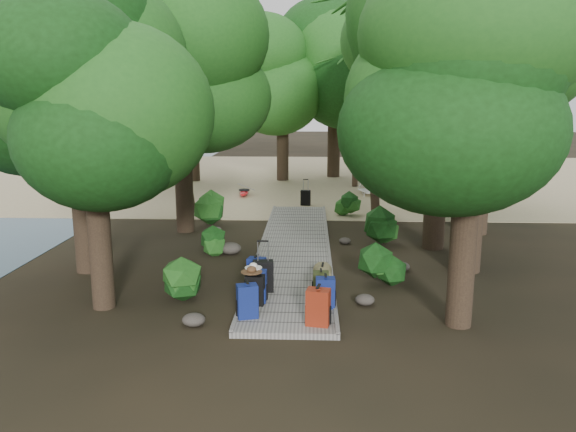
# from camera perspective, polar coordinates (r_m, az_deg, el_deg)

# --- Properties ---
(ground) EXTENTS (120.00, 120.00, 0.00)m
(ground) POSITION_cam_1_polar(r_m,az_deg,el_deg) (15.01, 0.54, -4.57)
(ground) COLOR black
(ground) RESTS_ON ground
(sand_beach) EXTENTS (40.00, 22.00, 0.02)m
(sand_beach) POSITION_cam_1_polar(r_m,az_deg,el_deg) (30.68, 1.51, 3.92)
(sand_beach) COLOR tan
(sand_beach) RESTS_ON ground
(boardwalk) EXTENTS (2.00, 12.00, 0.12)m
(boardwalk) POSITION_cam_1_polar(r_m,az_deg,el_deg) (15.95, 0.66, -3.35)
(boardwalk) COLOR gray
(boardwalk) RESTS_ON ground
(backpack_left_a) EXTENTS (0.45, 0.37, 0.73)m
(backpack_left_a) POSITION_cam_1_polar(r_m,az_deg,el_deg) (10.86, -4.16, -8.44)
(backpack_left_a) COLOR navy
(backpack_left_a) RESTS_ON boardwalk
(backpack_left_b) EXTENTS (0.40, 0.30, 0.69)m
(backpack_left_b) POSITION_cam_1_polar(r_m,az_deg,el_deg) (11.52, -3.36, -7.32)
(backpack_left_b) COLOR black
(backpack_left_b) RESTS_ON boardwalk
(backpack_left_c) EXTENTS (0.39, 0.29, 0.71)m
(backpack_left_c) POSITION_cam_1_polar(r_m,az_deg,el_deg) (11.74, -3.15, -6.88)
(backpack_left_c) COLOR navy
(backpack_left_c) RESTS_ON boardwalk
(backpack_left_d) EXTENTS (0.45, 0.36, 0.60)m
(backpack_left_d) POSITION_cam_1_polar(r_m,az_deg,el_deg) (12.96, -3.21, -5.31)
(backpack_left_d) COLOR navy
(backpack_left_d) RESTS_ON boardwalk
(backpack_right_a) EXTENTS (0.48, 0.38, 0.76)m
(backpack_right_a) POSITION_cam_1_polar(r_m,az_deg,el_deg) (10.51, 3.08, -9.03)
(backpack_right_a) COLOR maroon
(backpack_right_a) RESTS_ON boardwalk
(backpack_right_b) EXTENTS (0.39, 0.27, 0.68)m
(backpack_right_b) POSITION_cam_1_polar(r_m,az_deg,el_deg) (11.36, 3.81, -7.61)
(backpack_right_b) COLOR navy
(backpack_right_b) RESTS_ON boardwalk
(backpack_right_c) EXTENTS (0.36, 0.26, 0.61)m
(backpack_right_c) POSITION_cam_1_polar(r_m,az_deg,el_deg) (11.51, 3.88, -7.53)
(backpack_right_c) COLOR navy
(backpack_right_c) RESTS_ON boardwalk
(backpack_right_d) EXTENTS (0.35, 0.25, 0.52)m
(backpack_right_d) POSITION_cam_1_polar(r_m,az_deg,el_deg) (12.21, 3.36, -6.61)
(backpack_right_d) COLOR #333C18
(backpack_right_d) RESTS_ON boardwalk
(duffel_right_khaki) EXTENTS (0.45, 0.63, 0.40)m
(duffel_right_khaki) POSITION_cam_1_polar(r_m,az_deg,el_deg) (12.90, 3.53, -5.87)
(duffel_right_khaki) COLOR olive
(duffel_right_khaki) RESTS_ON boardwalk
(suitcase_on_boardwalk) EXTENTS (0.47, 0.30, 0.69)m
(suitcase_on_boardwalk) POSITION_cam_1_polar(r_m,az_deg,el_deg) (12.25, -2.54, -6.12)
(suitcase_on_boardwalk) COLOR black
(suitcase_on_boardwalk) RESTS_ON boardwalk
(lone_suitcase_on_sand) EXTENTS (0.41, 0.27, 0.61)m
(lone_suitcase_on_sand) POSITION_cam_1_polar(r_m,az_deg,el_deg) (22.60, 1.80, 1.86)
(lone_suitcase_on_sand) COLOR black
(lone_suitcase_on_sand) RESTS_ON sand_beach
(hat_brown) EXTENTS (0.43, 0.43, 0.13)m
(hat_brown) POSITION_cam_1_polar(r_m,az_deg,el_deg) (11.38, -3.72, -5.39)
(hat_brown) COLOR #51351E
(hat_brown) RESTS_ON backpack_left_b
(hat_white) EXTENTS (0.36, 0.36, 0.12)m
(hat_white) POSITION_cam_1_polar(r_m,az_deg,el_deg) (11.58, -3.54, -5.00)
(hat_white) COLOR silver
(hat_white) RESTS_ON backpack_left_c
(kayak) EXTENTS (0.91, 3.51, 0.35)m
(kayak) POSITION_cam_1_polar(r_m,az_deg,el_deg) (25.03, -4.47, 2.51)
(kayak) COLOR #B70F13
(kayak) RESTS_ON sand_beach
(sun_lounger) EXTENTS (1.05, 1.93, 0.59)m
(sun_lounger) POSITION_cam_1_polar(r_m,az_deg,el_deg) (25.31, 8.19, 2.81)
(sun_lounger) COLOR silver
(sun_lounger) RESTS_ON sand_beach
(tree_right_a) EXTENTS (4.20, 4.20, 7.00)m
(tree_right_a) POSITION_cam_1_polar(r_m,az_deg,el_deg) (10.61, 17.99, 7.25)
(tree_right_a) COLOR black
(tree_right_a) RESTS_ON ground
(tree_right_b) EXTENTS (5.84, 5.84, 10.42)m
(tree_right_b) POSITION_cam_1_polar(r_m,az_deg,el_deg) (14.28, 18.83, 15.13)
(tree_right_b) COLOR black
(tree_right_b) RESTS_ON ground
(tree_right_c) EXTENTS (5.06, 5.06, 8.76)m
(tree_right_c) POSITION_cam_1_polar(r_m,az_deg,el_deg) (16.25, 15.28, 11.94)
(tree_right_c) COLOR black
(tree_right_c) RESTS_ON ground
(tree_right_d) EXTENTS (5.86, 5.86, 10.74)m
(tree_right_d) POSITION_cam_1_polar(r_m,az_deg,el_deg) (18.56, 19.51, 14.69)
(tree_right_d) COLOR black
(tree_right_d) RESTS_ON ground
(tree_right_e) EXTENTS (5.38, 5.38, 9.68)m
(tree_right_e) POSITION_cam_1_polar(r_m,az_deg,el_deg) (21.71, 13.46, 13.12)
(tree_right_e) COLOR black
(tree_right_e) RESTS_ON ground
(tree_right_f) EXTENTS (5.17, 5.17, 9.24)m
(tree_right_f) POSITION_cam_1_polar(r_m,az_deg,el_deg) (24.82, 17.00, 12.22)
(tree_right_f) COLOR black
(tree_right_f) RESTS_ON ground
(tree_left_a) EXTENTS (3.95, 3.95, 6.58)m
(tree_left_a) POSITION_cam_1_polar(r_m,az_deg,el_deg) (11.69, -19.17, 6.54)
(tree_left_a) COLOR black
(tree_left_a) RESTS_ON ground
(tree_left_b) EXTENTS (4.91, 4.91, 8.84)m
(tree_left_b) POSITION_cam_1_polar(r_m,az_deg,el_deg) (14.41, -20.73, 11.82)
(tree_left_b) COLOR black
(tree_left_b) RESTS_ON ground
(tree_left_c) EXTENTS (4.69, 4.69, 8.16)m
(tree_left_c) POSITION_cam_1_polar(r_m,az_deg,el_deg) (18.13, -10.83, 11.14)
(tree_left_c) COLOR black
(tree_left_c) RESTS_ON ground
(tree_back_a) EXTENTS (5.10, 5.10, 8.82)m
(tree_back_a) POSITION_cam_1_polar(r_m,az_deg,el_deg) (29.40, -0.56, 12.18)
(tree_back_a) COLOR black
(tree_back_a) RESTS_ON ground
(tree_back_b) EXTENTS (5.50, 5.50, 9.82)m
(tree_back_b) POSITION_cam_1_polar(r_m,az_deg,el_deg) (30.85, 4.78, 13.05)
(tree_back_b) COLOR black
(tree_back_b) RESTS_ON ground
(tree_back_c) EXTENTS (4.63, 4.63, 8.33)m
(tree_back_c) POSITION_cam_1_polar(r_m,az_deg,el_deg) (30.74, 12.05, 11.46)
(tree_back_c) COLOR black
(tree_back_c) RESTS_ON ground
(tree_back_d) EXTENTS (5.28, 5.28, 8.79)m
(tree_back_d) POSITION_cam_1_polar(r_m,az_deg,el_deg) (29.58, -9.80, 11.99)
(tree_back_d) COLOR black
(tree_back_d) RESTS_ON ground
(palm_right_a) EXTENTS (4.50, 4.50, 7.67)m
(palm_right_a) POSITION_cam_1_polar(r_m,az_deg,el_deg) (20.59, 9.53, 10.56)
(palm_right_a) COLOR #124013
(palm_right_a) RESTS_ON ground
(palm_right_b) EXTENTS (3.84, 3.84, 7.41)m
(palm_right_b) POSITION_cam_1_polar(r_m,az_deg,el_deg) (26.11, 11.65, 10.44)
(palm_right_b) COLOR #124013
(palm_right_b) RESTS_ON ground
(palm_right_c) EXTENTS (3.87, 3.87, 6.15)m
(palm_right_c) POSITION_cam_1_polar(r_m,az_deg,el_deg) (27.62, 7.37, 9.34)
(palm_right_c) COLOR #124013
(palm_right_c) RESTS_ON ground
(palm_left_a) EXTENTS (4.94, 4.94, 7.86)m
(palm_left_a) POSITION_cam_1_polar(r_m,az_deg,el_deg) (21.15, -10.96, 10.80)
(palm_left_a) COLOR #124013
(palm_left_a) RESTS_ON ground
(rock_left_a) EXTENTS (0.44, 0.40, 0.24)m
(rock_left_a) POSITION_cam_1_polar(r_m,az_deg,el_deg) (10.99, -9.56, -10.35)
(rock_left_a) COLOR #4C473F
(rock_left_a) RESTS_ON ground
(rock_left_b) EXTENTS (0.32, 0.29, 0.18)m
(rock_left_b) POSITION_cam_1_polar(r_m,az_deg,el_deg) (13.55, -11.87, -6.26)
(rock_left_b) COLOR #4C473F
(rock_left_b) RESTS_ON ground
(rock_left_c) EXTENTS (0.60, 0.54, 0.33)m
(rock_left_c) POSITION_cam_1_polar(r_m,az_deg,el_deg) (15.69, -5.88, -3.28)
(rock_left_c) COLOR #4C473F
(rock_left_c) RESTS_ON ground
(rock_left_d) EXTENTS (0.26, 0.23, 0.14)m
(rock_left_d) POSITION_cam_1_polar(r_m,az_deg,el_deg) (18.44, -7.17, -1.32)
(rock_left_d) COLOR #4C473F
(rock_left_d) RESTS_ON ground
(rock_right_a) EXTENTS (0.41, 0.37, 0.23)m
(rock_right_a) POSITION_cam_1_polar(r_m,az_deg,el_deg) (11.98, 7.81, -8.42)
(rock_right_a) COLOR #4C473F
(rock_right_a) RESTS_ON ground
(rock_right_b) EXTENTS (0.41, 0.37, 0.23)m
(rock_right_b) POSITION_cam_1_polar(r_m,az_deg,el_deg) (14.40, 11.46, -5.05)
(rock_right_b) COLOR #4C473F
(rock_right_b) RESTS_ON ground
(rock_right_c) EXTENTS (0.35, 0.31, 0.19)m
(rock_right_c) POSITION_cam_1_polar(r_m,az_deg,el_deg) (16.78, 5.80, -2.52)
(rock_right_c) COLOR #4C473F
(rock_right_c) RESTS_ON ground
(shrub_left_a) EXTENTS (1.07, 1.07, 0.96)m
(shrub_left_a) POSITION_cam_1_polar(r_m,az_deg,el_deg) (12.15, -10.44, -6.39)
(shrub_left_a) COLOR #1D5218
(shrub_left_a) RESTS_ON ground
(shrub_left_b) EXTENTS (0.77, 0.77, 0.69)m
(shrub_left_b) POSITION_cam_1_polar(r_m,az_deg,el_deg) (15.70, -7.58, -2.62)
(shrub_left_b) COLOR #1D5218
(shrub_left_b) RESTS_ON ground
(shrub_left_c) EXTENTS (1.33, 1.33, 1.20)m
(shrub_left_c) POSITION_cam_1_polar(r_m,az_deg,el_deg) (19.30, -7.71, 0.87)
(shrub_left_c) COLOR #1D5218
(shrub_left_c) RESTS_ON ground
(shrub_right_a) EXTENTS (0.98, 0.98, 0.89)m
(shrub_right_a) POSITION_cam_1_polar(r_m,az_deg,el_deg) (13.02, 9.75, -5.29)
(shrub_right_a) COLOR #1D5218
(shrub_right_a) RESTS_ON ground
(shrub_right_b) EXTENTS (1.12, 1.12, 1.01)m
(shrub_right_b) POSITION_cam_1_polar(r_m,az_deg,el_deg) (16.68, 9.90, -1.27)
(shrub_right_b) COLOR #1D5218
(shrub_right_b) RESTS_ON ground
(shrub_right_c) EXTENTS (0.89, 0.89, 0.80)m
(shrub_right_c) POSITION_cam_1_polar(r_m,az_deg,el_deg) (20.59, 5.96, 1.04)
(shrub_right_c) COLOR #1D5218
(shrub_right_c) RESTS_ON ground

